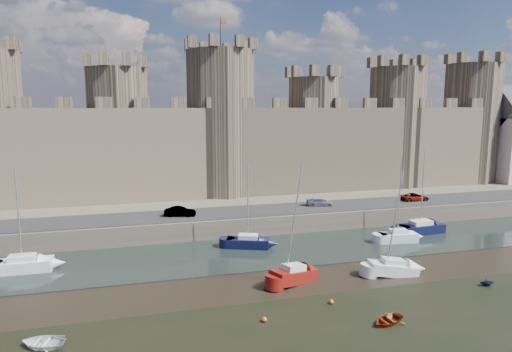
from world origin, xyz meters
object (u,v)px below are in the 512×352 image
(car_2, at_px, (320,202))
(sailboat_0, at_px, (22,264))
(sailboat_5, at_px, (393,267))
(car_1, at_px, (180,212))
(car_3, at_px, (415,197))
(sailboat_2, at_px, (398,236))
(sailboat_4, at_px, (294,274))
(sailboat_1, at_px, (248,242))
(sailboat_3, at_px, (421,227))

(car_2, height_order, sailboat_0, sailboat_0)
(sailboat_5, bearing_deg, car_1, 141.18)
(car_3, relative_size, sailboat_0, 0.40)
(car_3, relative_size, sailboat_2, 0.42)
(car_3, height_order, sailboat_0, sailboat_0)
(sailboat_0, xyz_separation_m, sailboat_4, (25.90, -9.98, -0.01))
(sailboat_1, relative_size, sailboat_2, 0.99)
(car_3, bearing_deg, car_2, 91.66)
(car_1, xyz_separation_m, car_2, (20.15, 1.03, -0.09))
(car_3, xyz_separation_m, sailboat_2, (-9.71, -10.85, -2.28))
(car_3, xyz_separation_m, sailboat_5, (-16.34, -20.37, -2.34))
(sailboat_1, distance_m, sailboat_4, 11.63)
(sailboat_4, bearing_deg, car_3, 12.27)
(sailboat_4, height_order, sailboat_5, sailboat_4)
(sailboat_0, bearing_deg, sailboat_1, 4.82)
(car_2, bearing_deg, sailboat_1, 138.04)
(car_1, relative_size, sailboat_5, 0.38)
(car_1, height_order, sailboat_5, sailboat_5)
(sailboat_0, height_order, sailboat_5, sailboat_0)
(car_1, bearing_deg, car_3, -74.00)
(car_1, relative_size, sailboat_4, 0.35)
(car_1, height_order, car_3, car_1)
(car_2, distance_m, car_3, 15.39)
(sailboat_3, relative_size, sailboat_4, 0.96)
(car_1, xyz_separation_m, sailboat_1, (7.24, -7.61, -2.37))
(car_2, height_order, sailboat_1, sailboat_1)
(car_1, height_order, sailboat_4, sailboat_4)
(car_3, bearing_deg, sailboat_4, 129.95)
(sailboat_0, bearing_deg, car_2, 16.49)
(car_1, xyz_separation_m, sailboat_3, (30.93, -7.68, -2.33))
(car_2, distance_m, sailboat_0, 38.64)
(sailboat_3, bearing_deg, car_3, 56.44)
(sailboat_5, bearing_deg, sailboat_0, 170.71)
(sailboat_5, bearing_deg, sailboat_2, 62.30)
(car_1, bearing_deg, sailboat_5, -120.81)
(sailboat_2, bearing_deg, car_1, 165.42)
(sailboat_0, height_order, sailboat_3, sailboat_3)
(sailboat_0, relative_size, sailboat_4, 0.94)
(car_1, xyz_separation_m, sailboat_2, (25.82, -10.34, -2.35))
(sailboat_2, relative_size, sailboat_3, 0.93)
(car_3, relative_size, sailboat_3, 0.39)
(sailboat_2, bearing_deg, car_2, 123.77)
(car_2, xyz_separation_m, car_3, (15.39, -0.52, 0.02))
(car_1, distance_m, sailboat_2, 27.92)
(sailboat_0, height_order, sailboat_2, sailboat_0)
(sailboat_0, xyz_separation_m, sailboat_1, (24.29, 1.55, -0.03))
(sailboat_1, xyz_separation_m, sailboat_2, (18.59, -2.73, 0.02))
(car_2, bearing_deg, car_3, -77.68)
(sailboat_1, xyz_separation_m, sailboat_3, (23.70, -0.07, 0.04))
(car_2, bearing_deg, sailboat_0, 119.57)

